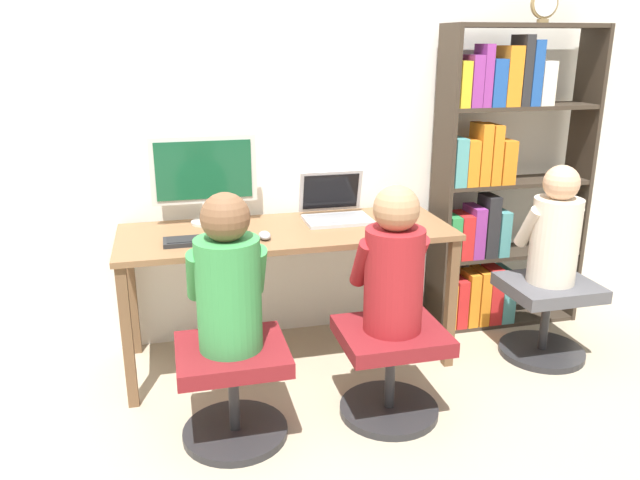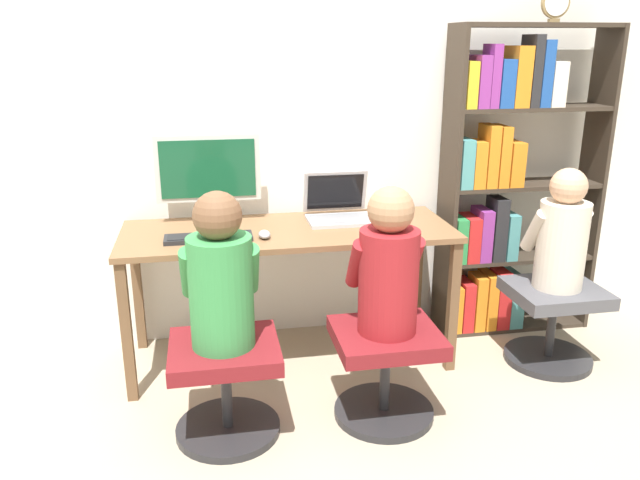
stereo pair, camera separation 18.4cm
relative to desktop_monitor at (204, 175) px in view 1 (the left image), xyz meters
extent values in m
plane|color=tan|center=(0.40, -0.54, -1.02)|extent=(14.00, 14.00, 0.00)
cube|color=white|center=(0.40, 0.17, 0.28)|extent=(10.00, 0.05, 2.60)
cube|color=brown|center=(0.40, -0.22, -0.28)|extent=(1.74, 0.65, 0.03)
cube|color=brown|center=(-0.43, -0.50, -0.66)|extent=(0.05, 0.05, 0.73)
cube|color=brown|center=(1.23, -0.50, -0.66)|extent=(0.05, 0.05, 0.73)
cube|color=brown|center=(-0.43, 0.07, -0.66)|extent=(0.05, 0.05, 0.73)
cube|color=brown|center=(1.23, 0.07, -0.66)|extent=(0.05, 0.05, 0.73)
cylinder|color=beige|center=(0.00, 0.00, -0.26)|extent=(0.17, 0.17, 0.01)
cylinder|color=beige|center=(0.00, 0.00, -0.20)|extent=(0.04, 0.04, 0.10)
cube|color=beige|center=(0.00, 0.00, 0.03)|extent=(0.56, 0.02, 0.36)
cube|color=#144C2D|center=(0.00, -0.01, 0.03)|extent=(0.50, 0.01, 0.31)
cube|color=#B7B7BC|center=(0.70, -0.14, -0.26)|extent=(0.36, 0.24, 0.02)
cube|color=gray|center=(0.70, -0.14, -0.24)|extent=(0.32, 0.19, 0.00)
cube|color=#B7B7BC|center=(0.70, 0.01, -0.13)|extent=(0.36, 0.07, 0.24)
cube|color=black|center=(0.70, 0.01, -0.13)|extent=(0.32, 0.05, 0.20)
cube|color=#232326|center=(-0.02, -0.33, -0.25)|extent=(0.44, 0.13, 0.02)
cube|color=black|center=(-0.02, -0.33, -0.24)|extent=(0.40, 0.11, 0.00)
ellipsoid|color=#99999E|center=(0.26, -0.36, -0.25)|extent=(0.06, 0.10, 0.04)
cylinder|color=#262628|center=(0.02, -0.87, -1.00)|extent=(0.47, 0.47, 0.04)
cylinder|color=#262628|center=(0.02, -0.87, -0.82)|extent=(0.05, 0.05, 0.34)
cube|color=maroon|center=(0.02, -0.87, -0.61)|extent=(0.48, 0.43, 0.07)
cylinder|color=#262628|center=(0.76, -0.87, -1.00)|extent=(0.47, 0.47, 0.04)
cylinder|color=#262628|center=(0.76, -0.87, -0.82)|extent=(0.05, 0.05, 0.34)
cube|color=maroon|center=(0.76, -0.87, -0.61)|extent=(0.48, 0.43, 0.07)
cylinder|color=#388C47|center=(0.02, -0.87, -0.33)|extent=(0.27, 0.27, 0.49)
sphere|color=brown|center=(0.02, -0.87, 0.00)|extent=(0.20, 0.20, 0.20)
cylinder|color=#388C47|center=(-0.11, -0.80, -0.26)|extent=(0.08, 0.21, 0.27)
cylinder|color=#388C47|center=(0.15, -0.80, -0.26)|extent=(0.08, 0.21, 0.27)
cylinder|color=maroon|center=(0.76, -0.87, -0.34)|extent=(0.27, 0.27, 0.48)
sphere|color=#A87A56|center=(0.76, -0.87, -0.01)|extent=(0.20, 0.20, 0.20)
cylinder|color=maroon|center=(0.63, -0.80, -0.27)|extent=(0.07, 0.20, 0.26)
cylinder|color=maroon|center=(0.89, -0.80, -0.27)|extent=(0.07, 0.20, 0.26)
cube|color=#382D23|center=(1.36, -0.04, -0.12)|extent=(0.02, 0.27, 1.80)
cube|color=#382D23|center=(2.27, -0.04, -0.12)|extent=(0.02, 0.27, 1.80)
cube|color=#382D23|center=(1.81, -0.04, -1.01)|extent=(0.88, 0.26, 0.02)
cube|color=#382D23|center=(1.81, -0.04, -0.57)|extent=(0.88, 0.26, 0.02)
cube|color=#382D23|center=(1.81, -0.04, -0.12)|extent=(0.88, 0.26, 0.02)
cube|color=#382D23|center=(1.81, -0.04, 0.32)|extent=(0.88, 0.26, 0.02)
cube|color=#382D23|center=(1.81, -0.04, 0.76)|extent=(0.88, 0.26, 0.02)
cube|color=orange|center=(1.41, -0.06, -0.86)|extent=(0.07, 0.21, 0.29)
cube|color=red|center=(1.49, -0.07, -0.85)|extent=(0.07, 0.19, 0.30)
cube|color=orange|center=(1.56, -0.09, -0.83)|extent=(0.06, 0.16, 0.34)
cube|color=orange|center=(1.64, -0.07, -0.83)|extent=(0.06, 0.19, 0.34)
cube|color=red|center=(1.72, -0.09, -0.82)|extent=(0.08, 0.17, 0.36)
cube|color=teal|center=(1.80, -0.06, -0.83)|extent=(0.08, 0.22, 0.33)
cube|color=#2D8C47|center=(1.41, -0.08, -0.42)|extent=(0.07, 0.17, 0.26)
cube|color=red|center=(1.49, -0.07, -0.42)|extent=(0.08, 0.20, 0.26)
cube|color=#8C338C|center=(1.56, -0.07, -0.40)|extent=(0.07, 0.19, 0.31)
cube|color=#262628|center=(1.65, -0.09, -0.37)|extent=(0.08, 0.16, 0.37)
cube|color=teal|center=(1.73, -0.07, -0.42)|extent=(0.07, 0.20, 0.27)
cube|color=teal|center=(1.42, -0.06, 0.03)|extent=(0.07, 0.22, 0.28)
cube|color=orange|center=(1.49, -0.08, 0.02)|extent=(0.07, 0.18, 0.26)
cube|color=orange|center=(1.56, -0.08, 0.06)|extent=(0.06, 0.18, 0.35)
cube|color=orange|center=(1.63, -0.07, 0.06)|extent=(0.06, 0.20, 0.34)
cube|color=orange|center=(1.72, -0.07, 0.01)|extent=(0.08, 0.19, 0.25)
cube|color=gold|center=(1.41, -0.09, 0.46)|extent=(0.06, 0.16, 0.25)
cube|color=#8C338C|center=(1.48, -0.08, 0.47)|extent=(0.06, 0.18, 0.28)
cube|color=#8C338C|center=(1.54, -0.09, 0.50)|extent=(0.05, 0.15, 0.34)
cube|color=#1E4C9E|center=(1.61, -0.06, 0.46)|extent=(0.08, 0.21, 0.26)
cube|color=orange|center=(1.70, -0.08, 0.50)|extent=(0.09, 0.19, 0.33)
cube|color=#262628|center=(1.77, -0.08, 0.52)|extent=(0.05, 0.17, 0.38)
cube|color=#1E4C9E|center=(1.84, -0.07, 0.51)|extent=(0.06, 0.20, 0.36)
cube|color=silver|center=(1.91, -0.06, 0.45)|extent=(0.08, 0.22, 0.24)
cube|color=olive|center=(1.86, -0.11, 0.79)|extent=(0.06, 0.03, 0.02)
cylinder|color=olive|center=(1.86, -0.11, 0.88)|extent=(0.16, 0.02, 0.16)
cylinder|color=white|center=(1.86, -0.13, 0.88)|extent=(0.13, 0.00, 0.13)
cylinder|color=#262628|center=(1.81, -0.52, -1.00)|extent=(0.47, 0.47, 0.04)
cylinder|color=#262628|center=(1.81, -0.52, -0.82)|extent=(0.05, 0.05, 0.34)
cube|color=#4C4C51|center=(1.81, -0.52, -0.61)|extent=(0.48, 0.43, 0.07)
cylinder|color=beige|center=(1.81, -0.52, -0.34)|extent=(0.26, 0.26, 0.47)
sphere|color=tan|center=(1.81, -0.52, -0.03)|extent=(0.19, 0.19, 0.19)
cylinder|color=beige|center=(1.69, -0.45, -0.28)|extent=(0.07, 0.20, 0.26)
cylinder|color=beige|center=(1.93, -0.45, -0.28)|extent=(0.07, 0.20, 0.26)
camera|label=1|loc=(-0.19, -3.31, 0.68)|focal=35.00mm
camera|label=2|loc=(-0.01, -3.35, 0.68)|focal=35.00mm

